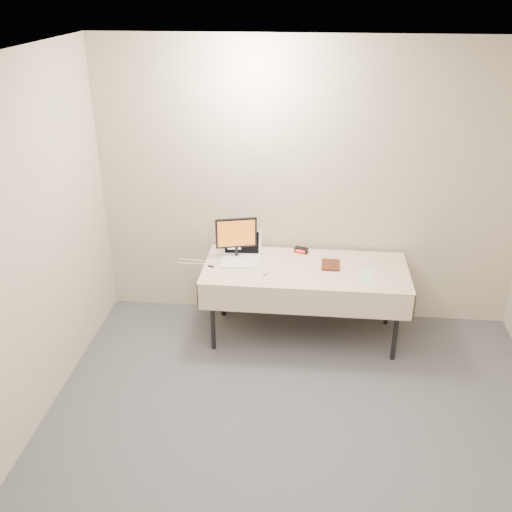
# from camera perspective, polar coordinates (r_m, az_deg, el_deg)

# --- Properties ---
(back_wall) EXTENTS (4.00, 0.10, 2.70)m
(back_wall) POSITION_cam_1_polar(r_m,az_deg,el_deg) (5.38, 5.34, 6.86)
(back_wall) COLOR #C4B39D
(back_wall) RESTS_ON ground
(table) EXTENTS (1.86, 0.81, 0.74)m
(table) POSITION_cam_1_polar(r_m,az_deg,el_deg) (5.23, 4.95, -1.76)
(table) COLOR black
(table) RESTS_ON ground
(laptop) EXTENTS (0.38, 0.36, 0.24)m
(laptop) POSITION_cam_1_polar(r_m,az_deg,el_deg) (5.31, -1.48, 0.22)
(laptop) COLOR white
(laptop) RESTS_ON table
(monitor) EXTENTS (0.38, 0.16, 0.40)m
(monitor) POSITION_cam_1_polar(r_m,az_deg,el_deg) (5.28, -1.99, 2.12)
(monitor) COLOR black
(monitor) RESTS_ON table
(book) EXTENTS (0.16, 0.03, 0.22)m
(book) POSITION_cam_1_polar(r_m,az_deg,el_deg) (5.21, 6.63, 0.13)
(book) COLOR maroon
(book) RESTS_ON table
(alarm_clock) EXTENTS (0.14, 0.09, 0.05)m
(alarm_clock) POSITION_cam_1_polar(r_m,az_deg,el_deg) (5.47, 4.54, 0.59)
(alarm_clock) COLOR black
(alarm_clock) RESTS_ON table
(clicker) EXTENTS (0.07, 0.11, 0.02)m
(clicker) POSITION_cam_1_polar(r_m,az_deg,el_deg) (5.09, 1.00, -1.59)
(clicker) COLOR silver
(clicker) RESTS_ON table
(paper_form) EXTENTS (0.14, 0.29, 0.00)m
(paper_form) POSITION_cam_1_polar(r_m,az_deg,el_deg) (5.14, 11.05, -1.96)
(paper_form) COLOR #B2DCAF
(paper_form) RESTS_ON table
(usb_dongle) EXTENTS (0.06, 0.04, 0.01)m
(usb_dongle) POSITION_cam_1_polar(r_m,az_deg,el_deg) (5.21, -4.55, -1.04)
(usb_dongle) COLOR black
(usb_dongle) RESTS_ON table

